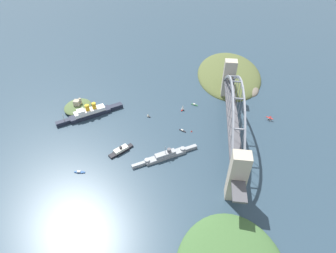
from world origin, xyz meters
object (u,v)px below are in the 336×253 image
object	(u,v)px
small_boat_3	(79,172)
ocean_liner	(90,113)
small_boat_1	(183,108)
small_boat_4	(182,131)
small_boat_2	(148,115)
harbor_ferry_steamer	(121,150)
small_boat_0	(194,105)
seaplane_taxiing_near_bridge	(270,118)
channel_marker_buoy	(192,131)
naval_cruiser	(166,155)
fort_island_mid_harbor	(78,107)
harbor_arch_bridge	(232,116)

from	to	relation	value
small_boat_3	ocean_liner	bearing A→B (deg)	12.29
small_boat_1	small_boat_4	distance (m)	47.27
small_boat_2	small_boat_4	size ratio (longest dim) A/B	0.65
harbor_ferry_steamer	small_boat_3	xyz separation A→B (m)	(-38.02, 38.35, -1.65)
harbor_ferry_steamer	small_boat_4	bearing A→B (deg)	-56.37
small_boat_0	seaplane_taxiing_near_bridge	bearing A→B (deg)	-101.83
small_boat_0	small_boat_3	world-z (taller)	small_boat_0
seaplane_taxiing_near_bridge	small_boat_1	distance (m)	122.59
small_boat_2	small_boat_4	distance (m)	56.59
small_boat_4	channel_marker_buoy	world-z (taller)	channel_marker_buoy
seaplane_taxiing_near_bridge	small_boat_3	distance (m)	260.44
small_boat_3	small_boat_0	bearing A→B (deg)	-39.93
small_boat_2	small_boat_1	bearing A→B (deg)	-65.00
channel_marker_buoy	naval_cruiser	bearing A→B (deg)	150.81
small_boat_0	fort_island_mid_harbor	bearing A→B (deg)	100.24
harbor_arch_bridge	small_boat_3	size ratio (longest dim) A/B	20.29
small_boat_3	naval_cruiser	bearing A→B (deg)	-69.33
small_boat_3	harbor_ferry_steamer	bearing A→B (deg)	-45.25
ocean_liner	small_boat_1	size ratio (longest dim) A/B	9.33
harbor_arch_bridge	naval_cruiser	size ratio (longest dim) A/B	3.35
ocean_liner	small_boat_1	distance (m)	132.19
small_boat_0	small_boat_2	world-z (taller)	small_boat_2
small_boat_3	harbor_arch_bridge	bearing A→B (deg)	-64.03
harbor_arch_bridge	ocean_liner	bearing A→B (deg)	84.22
ocean_liner	channel_marker_buoy	xyz separation A→B (m)	(-16.94, -144.34, -4.30)
small_boat_1	small_boat_2	size ratio (longest dim) A/B	1.43
small_boat_0	small_boat_3	xyz separation A→B (m)	(-146.76, 122.84, 0.01)
harbor_arch_bridge	fort_island_mid_harbor	size ratio (longest dim) A/B	5.82
naval_cruiser	small_boat_4	xyz separation A→B (m)	(50.10, -15.84, -2.46)
harbor_arch_bridge	seaplane_taxiing_near_bridge	bearing A→B (deg)	-54.49
harbor_arch_bridge	small_boat_2	xyz separation A→B (m)	(27.54, 111.32, -29.65)
small_boat_0	small_boat_3	bearing A→B (deg)	140.07
ocean_liner	small_boat_3	xyz separation A→B (m)	(-102.53, -22.34, -4.62)
harbor_arch_bridge	ocean_liner	xyz separation A→B (m)	(19.52, 192.76, -27.04)
harbor_arch_bridge	harbor_ferry_steamer	size ratio (longest dim) A/B	8.68
fort_island_mid_harbor	small_boat_3	distance (m)	125.16
small_boat_3	small_boat_4	distance (m)	139.24
naval_cruiser	small_boat_4	size ratio (longest dim) A/B	7.82
seaplane_taxiing_near_bridge	channel_marker_buoy	world-z (taller)	seaplane_taxiing_near_bridge
ocean_liner	channel_marker_buoy	distance (m)	145.40
fort_island_mid_harbor	small_boat_2	world-z (taller)	fort_island_mid_harbor
naval_cruiser	harbor_ferry_steamer	world-z (taller)	naval_cruiser
small_boat_4	small_boat_1	bearing A→B (deg)	4.21
harbor_ferry_steamer	small_boat_2	size ratio (longest dim) A/B	4.67
small_boat_3	small_boat_4	xyz separation A→B (m)	(85.57, -109.85, -0.03)
small_boat_1	small_boat_3	bearing A→B (deg)	141.26
seaplane_taxiing_near_bridge	small_boat_1	world-z (taller)	small_boat_1
small_boat_4	channel_marker_buoy	distance (m)	12.16
small_boat_0	small_boat_1	size ratio (longest dim) A/B	1.15
naval_cruiser	harbor_ferry_steamer	xyz separation A→B (m)	(2.55, 55.66, -0.78)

